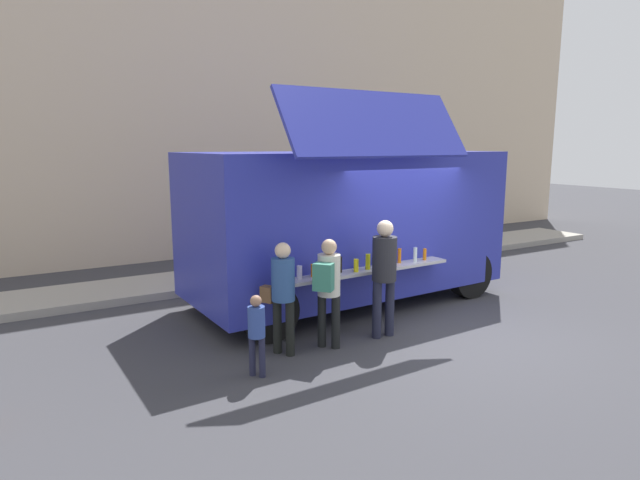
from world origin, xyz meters
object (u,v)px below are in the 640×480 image
(customer_front_ordering, at_px, (384,268))
(customer_rear_waiting, at_px, (282,289))
(customer_mid_with_backpack, at_px, (328,283))
(child_near_queue, at_px, (257,328))
(trash_bin, at_px, (439,238))
(food_truck_main, at_px, (348,221))

(customer_front_ordering, relative_size, customer_rear_waiting, 1.13)
(customer_front_ordering, height_order, customer_mid_with_backpack, customer_front_ordering)
(customer_front_ordering, bearing_deg, child_near_queue, 100.29)
(customer_mid_with_backpack, relative_size, customer_rear_waiting, 1.00)
(customer_front_ordering, distance_m, customer_mid_with_backpack, 0.98)
(child_near_queue, bearing_deg, customer_rear_waiting, 0.76)
(customer_front_ordering, bearing_deg, customer_mid_with_backpack, 90.70)
(trash_bin, bearing_deg, food_truck_main, -152.46)
(food_truck_main, bearing_deg, child_near_queue, -144.33)
(customer_mid_with_backpack, xyz_separation_m, customer_rear_waiting, (-0.65, 0.14, -0.03))
(trash_bin, relative_size, customer_rear_waiting, 0.58)
(food_truck_main, bearing_deg, customer_mid_with_backpack, -132.17)
(customer_mid_with_backpack, distance_m, child_near_queue, 1.35)
(customer_rear_waiting, bearing_deg, customer_front_ordering, -36.03)
(customer_front_ordering, bearing_deg, food_truck_main, -14.60)
(customer_rear_waiting, bearing_deg, food_truck_main, 7.14)
(customer_front_ordering, bearing_deg, trash_bin, -48.45)
(food_truck_main, distance_m, customer_rear_waiting, 2.79)
(customer_mid_with_backpack, height_order, customer_rear_waiting, customer_mid_with_backpack)
(customer_mid_with_backpack, bearing_deg, trash_bin, -6.06)
(trash_bin, distance_m, customer_front_ordering, 6.52)
(customer_rear_waiting, distance_m, child_near_queue, 0.84)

